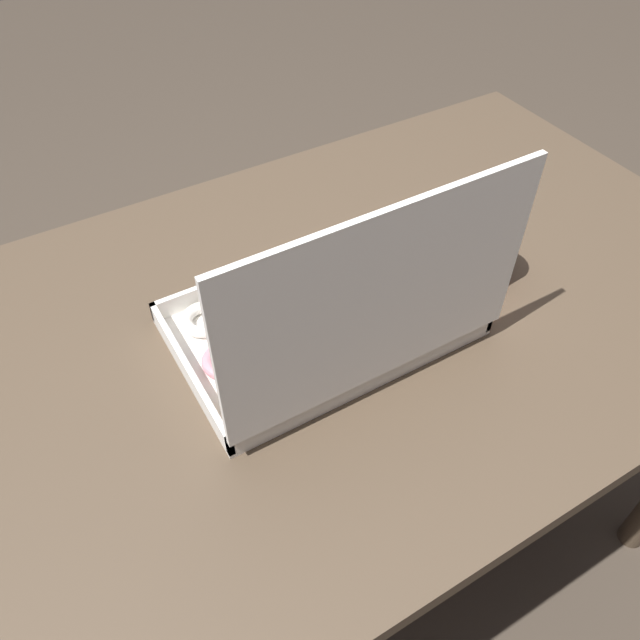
# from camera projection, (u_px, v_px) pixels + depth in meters

# --- Properties ---
(ground_plane) EXTENTS (8.00, 8.00, 0.00)m
(ground_plane) POSITION_uv_depth(u_px,v_px,m) (336.00, 537.00, 1.47)
(ground_plane) COLOR #42382D
(dining_table) EXTENTS (1.29, 0.80, 0.77)m
(dining_table) POSITION_uv_depth(u_px,v_px,m) (343.00, 352.00, 0.99)
(dining_table) COLOR #4C3D2D
(dining_table) RESTS_ON ground_plane
(donut_box) EXTENTS (0.40, 0.27, 0.29)m
(donut_box) POSITION_uv_depth(u_px,v_px,m) (339.00, 316.00, 0.82)
(donut_box) COLOR silver
(donut_box) RESTS_ON dining_table
(coffee_mug) EXTENTS (0.07, 0.07, 0.09)m
(coffee_mug) POSITION_uv_depth(u_px,v_px,m) (489.00, 254.00, 0.92)
(coffee_mug) COLOR #A3382D
(coffee_mug) RESTS_ON dining_table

